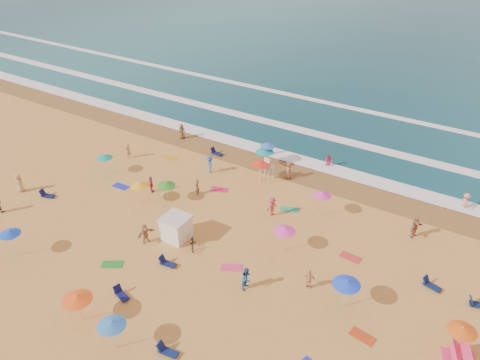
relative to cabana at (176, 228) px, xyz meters
The scene contains 12 objects.
ground 3.68m from the cabana, 51.60° to the left, with size 220.00×220.00×0.00m, color gold.
ocean 86.80m from the cabana, 88.55° to the left, with size 220.00×140.00×0.18m, color #0C4756.
wet_sand 15.46m from the cabana, 81.81° to the left, with size 220.00×220.00×0.00m, color olive.
surf_foam 24.21m from the cabana, 84.79° to the left, with size 200.00×18.70×0.05m.
cabana is the anchor object (origin of this frame).
cabana_roof 1.06m from the cabana, ahead, with size 2.20×2.20×0.12m, color silver.
bicycle 2.00m from the cabana, ahead, with size 0.62×1.78×0.94m, color black.
lifeguard_stand 12.52m from the cabana, 81.76° to the left, with size 1.20×1.20×2.10m, color white, non-canonical shape.
beach_umbrellas 3.89m from the cabana, 34.76° to the left, with size 50.78×29.19×0.81m.
loungers 7.24m from the cabana, ahead, with size 40.82×24.36×0.34m.
towels 2.26m from the cabana, 45.46° to the left, with size 39.49×20.50×0.03m.
beachgoers 7.54m from the cabana, 77.52° to the left, with size 38.73×24.75×2.14m.
Camera 1 is at (18.99, -26.57, 25.00)m, focal length 35.00 mm.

